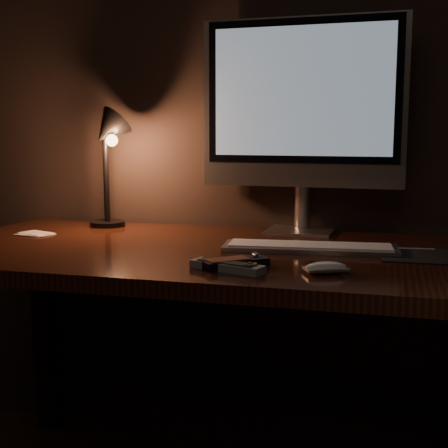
% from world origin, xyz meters
% --- Properties ---
extents(desk, '(1.60, 0.75, 0.75)m').
position_xyz_m(desk, '(0.00, 1.93, 0.62)').
color(desk, '#33160B').
rests_on(desk, ground).
extents(monitor, '(0.61, 0.19, 0.64)m').
position_xyz_m(monitor, '(0.15, 2.17, 1.13)').
color(monitor, silver).
rests_on(monitor, desk).
extents(keyboard, '(0.46, 0.17, 0.02)m').
position_xyz_m(keyboard, '(0.21, 1.89, 0.76)').
color(keyboard, silver).
rests_on(keyboard, desk).
extents(mousepad, '(0.25, 0.20, 0.00)m').
position_xyz_m(mousepad, '(0.52, 1.89, 0.75)').
color(mousepad, black).
rests_on(mousepad, desk).
extents(mouse, '(0.11, 0.08, 0.02)m').
position_xyz_m(mouse, '(0.28, 1.64, 0.76)').
color(mouse, white).
rests_on(mouse, desk).
extents(media_remote, '(0.15, 0.14, 0.03)m').
position_xyz_m(media_remote, '(0.07, 1.65, 0.76)').
color(media_remote, black).
rests_on(media_remote, desk).
extents(tv_remote, '(0.18, 0.10, 0.02)m').
position_xyz_m(tv_remote, '(0.06, 1.61, 0.76)').
color(tv_remote, gray).
rests_on(tv_remote, desk).
extents(papers, '(0.12, 0.09, 0.01)m').
position_xyz_m(papers, '(-0.61, 1.93, 0.75)').
color(papers, white).
rests_on(papers, desk).
extents(desk_lamp, '(0.19, 0.20, 0.38)m').
position_xyz_m(desk_lamp, '(-0.45, 2.10, 1.01)').
color(desk_lamp, black).
rests_on(desk_lamp, desk).
extents(cable, '(0.51, 0.13, 0.00)m').
position_xyz_m(cable, '(0.27, 1.94, 0.75)').
color(cable, white).
rests_on(cable, desk).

